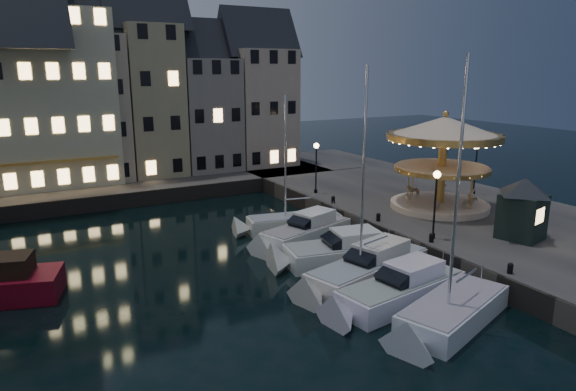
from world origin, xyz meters
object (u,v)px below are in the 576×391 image
streetlamp_c (316,161)px  motorboat_e (302,233)px  motorboat_c (365,270)px  motorboat_f (287,224)px  motorboat_a (448,316)px  motorboat_d (336,253)px  streetlamp_d (476,161)px  motorboat_b (396,292)px  bollard_b (431,237)px  ticket_kiosk (524,198)px  streetlamp_b (436,195)px  carousel (444,145)px  bollard_a (510,268)px  bollard_c (378,217)px  bollard_d (333,199)px

streetlamp_c → motorboat_e: bearing=-127.3°
motorboat_c → motorboat_f: motorboat_c is taller
motorboat_a → motorboat_d: (0.03, 8.97, 0.10)m
motorboat_d → streetlamp_d: bearing=16.0°
motorboat_b → motorboat_d: 6.07m
bollard_b → motorboat_a: bearing=-128.4°
motorboat_e → ticket_kiosk: bearing=-41.5°
motorboat_c → streetlamp_d: bearing=24.8°
streetlamp_b → motorboat_d: 6.86m
streetlamp_d → bollard_b: bearing=-147.8°
motorboat_d → carousel: size_ratio=0.98×
streetlamp_b → carousel: (5.50, 5.01, 1.99)m
bollard_a → bollard_c: (0.00, 10.50, 0.00)m
streetlamp_c → motorboat_c: 15.83m
bollard_d → motorboat_f: (-4.59, -0.94, -1.07)m
bollard_d → carousel: bearing=-39.3°
bollard_a → bollard_c: size_ratio=1.00×
ticket_kiosk → streetlamp_c: bearing=106.1°
motorboat_e → ticket_kiosk: (10.07, -8.91, 3.18)m
streetlamp_d → bollard_a: streetlamp_d is taller
bollard_d → motorboat_c: motorboat_c is taller
streetlamp_d → bollard_d: bearing=165.9°
streetlamp_c → motorboat_b: size_ratio=0.50×
motorboat_b → streetlamp_b: bearing=32.4°
motorboat_a → ticket_kiosk: bearing=22.6°
motorboat_c → motorboat_e: 7.24m
streetlamp_b → motorboat_c: motorboat_c is taller
bollard_d → motorboat_c: 12.06m
bollard_c → motorboat_f: (-4.59, 4.56, -1.07)m
streetlamp_b → bollard_d: size_ratio=7.32×
streetlamp_d → bollard_b: streetlamp_d is taller
streetlamp_b → bollard_b: 2.54m
motorboat_a → ticket_kiosk: (10.22, 4.25, 3.29)m
motorboat_b → bollard_d: bearing=68.4°
streetlamp_b → bollard_a: size_ratio=7.32×
motorboat_e → carousel: carousel is taller
bollard_c → motorboat_c: (-5.14, -5.37, -0.92)m
motorboat_b → streetlamp_d: bearing=32.0°
motorboat_d → bollard_d: bearing=57.6°
streetlamp_c → ticket_kiosk: size_ratio=0.98×
bollard_c → bollard_d: bearing=90.0°
bollard_b → motorboat_d: bearing=151.7°
streetlamp_b → streetlamp_c: same height
streetlamp_c → bollard_c: bearing=-93.8°
motorboat_a → carousel: bearing=46.8°
ticket_kiosk → carousel: bearing=83.4°
bollard_c → motorboat_a: bearing=-113.8°
bollard_b → motorboat_d: size_ratio=0.07×
streetlamp_d → ticket_kiosk: bearing=-125.0°
motorboat_c → motorboat_e: size_ratio=1.57×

